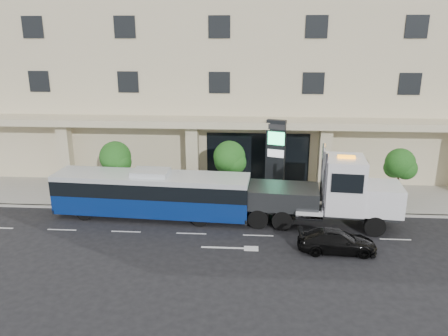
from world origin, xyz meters
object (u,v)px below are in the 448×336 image
object	(u,v)px
tow_truck	(327,194)
signage_pylon	(275,157)
city_bus	(152,193)
black_sedan	(337,241)

from	to	relation	value
tow_truck	signage_pylon	distance (m)	6.01
city_bus	signage_pylon	bearing A→B (deg)	32.79
city_bus	signage_pylon	size ratio (longest dim) A/B	2.31
tow_truck	signage_pylon	world-z (taller)	signage_pylon
city_bus	tow_truck	distance (m)	11.13
black_sedan	signage_pylon	distance (m)	9.49
black_sedan	city_bus	bearing A→B (deg)	70.97
city_bus	signage_pylon	distance (m)	9.42
tow_truck	black_sedan	world-z (taller)	tow_truck
city_bus	black_sedan	xyz separation A→B (m)	(11.18, -4.14, -1.01)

